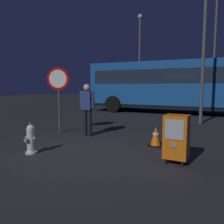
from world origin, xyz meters
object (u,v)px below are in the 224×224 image
object	(u,v)px
street_light_near_right	(205,26)
street_light_far_left	(215,33)
bus_near	(179,84)
fire_hydrant	(31,139)
pedestrian	(87,107)
street_light_near_left	(140,54)
newspaper_box_primary	(176,137)
stop_sign	(58,86)
traffic_cone	(156,137)

from	to	relation	value
street_light_near_right	street_light_far_left	size ratio (longest dim) A/B	0.81
bus_near	street_light_near_right	distance (m)	4.49
fire_hydrant	street_light_near_right	distance (m)	8.06
pedestrian	street_light_far_left	xyz separation A→B (m)	(2.89, 9.96, 3.96)
pedestrian	bus_near	bearing A→B (deg)	80.85
pedestrian	street_light_far_left	bearing A→B (deg)	73.81
street_light_near_left	street_light_far_left	bearing A→B (deg)	9.97
bus_near	street_light_near_right	xyz separation A→B (m)	(1.70, -3.43, 2.34)
newspaper_box_primary	fire_hydrant	bearing A→B (deg)	-163.87
street_light_near_left	street_light_far_left	xyz separation A→B (m)	(4.71, 0.83, 1.11)
bus_near	street_light_near_left	xyz separation A→B (m)	(-3.06, 1.47, 2.09)
fire_hydrant	newspaper_box_primary	xyz separation A→B (m)	(3.21, 0.93, 0.22)
street_light_near_left	stop_sign	bearing A→B (deg)	-85.43
bus_near	street_light_far_left	world-z (taller)	street_light_far_left
street_light_near_right	street_light_far_left	xyz separation A→B (m)	(-0.04, 5.73, 0.85)
fire_hydrant	stop_sign	size ratio (longest dim) A/B	0.33
street_light_near_right	street_light_far_left	bearing A→B (deg)	90.38
newspaper_box_primary	street_light_near_left	xyz separation A→B (m)	(-4.96, 10.47, 3.22)
traffic_cone	pedestrian	bearing A→B (deg)	175.48
traffic_cone	street_light_near_right	size ratio (longest dim) A/B	0.08
newspaper_box_primary	street_light_near_left	world-z (taller)	street_light_near_left
fire_hydrant	pedestrian	xyz separation A→B (m)	(0.07, 2.26, 0.60)
newspaper_box_primary	street_light_near_right	size ratio (longest dim) A/B	0.15
pedestrian	traffic_cone	distance (m)	2.45
street_light_near_left	newspaper_box_primary	bearing A→B (deg)	-64.65
stop_sign	fire_hydrant	bearing A→B (deg)	-64.90
street_light_near_right	pedestrian	bearing A→B (deg)	-124.70
bus_near	newspaper_box_primary	bearing A→B (deg)	-81.27
stop_sign	pedestrian	bearing A→B (deg)	5.59
pedestrian	bus_near	distance (m)	7.80
street_light_near_left	street_light_near_right	xyz separation A→B (m)	(4.75, -4.90, 0.26)
pedestrian	street_light_near_right	xyz separation A→B (m)	(2.93, 4.23, 3.11)
newspaper_box_primary	pedestrian	size ratio (longest dim) A/B	0.61
street_light_near_right	stop_sign	bearing A→B (deg)	-132.77
pedestrian	street_light_near_right	size ratio (longest dim) A/B	0.24
newspaper_box_primary	stop_sign	xyz separation A→B (m)	(-4.22, 1.23, 1.03)
stop_sign	street_light_near_right	world-z (taller)	street_light_near_right
street_light_far_left	traffic_cone	bearing A→B (deg)	-93.08
pedestrian	traffic_cone	bearing A→B (deg)	-4.52
newspaper_box_primary	street_light_near_right	bearing A→B (deg)	92.14
street_light_near_right	newspaper_box_primary	bearing A→B (deg)	-87.86
street_light_near_right	street_light_near_left	bearing A→B (deg)	134.12
stop_sign	street_light_far_left	distance (m)	11.32
newspaper_box_primary	traffic_cone	xyz separation A→B (m)	(-0.79, 1.15, -0.31)
stop_sign	traffic_cone	world-z (taller)	stop_sign
newspaper_box_primary	bus_near	size ratio (longest dim) A/B	0.10
stop_sign	street_light_near_left	distance (m)	9.53
traffic_cone	bus_near	bearing A→B (deg)	98.06
bus_near	street_light_near_right	world-z (taller)	street_light_near_right
stop_sign	bus_near	xyz separation A→B (m)	(2.32, 7.77, 0.11)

